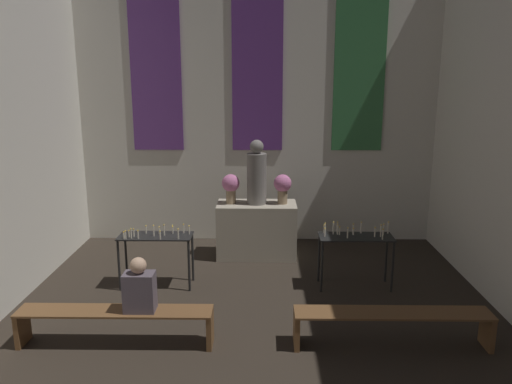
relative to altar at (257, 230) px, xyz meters
name	(u,v)px	position (x,y,z in m)	size (l,w,h in m)	color
wall_back	(257,95)	(0.00, 1.00, 2.32)	(6.92, 0.16, 5.55)	silver
altar	(257,230)	(0.00, 0.00, 0.00)	(1.39, 0.70, 0.96)	#ADA38E
statue	(257,175)	(0.00, 0.00, 0.99)	(0.34, 0.34, 1.12)	slate
flower_vase_left	(231,186)	(-0.45, 0.00, 0.80)	(0.31, 0.31, 0.52)	#937A5B
flower_vase_right	(283,186)	(0.45, 0.00, 0.80)	(0.31, 0.31, 0.52)	#937A5B
candle_rack_left	(156,243)	(-1.51, -1.34, 0.21)	(1.10, 0.45, 0.98)	black
candle_rack_right	(356,243)	(1.51, -1.33, 0.21)	(1.10, 0.45, 1.01)	black
pew_back_left	(115,319)	(-1.64, -3.08, -0.15)	(2.31, 0.36, 0.44)	brown
pew_back_right	(392,321)	(1.64, -3.08, -0.15)	(2.31, 0.36, 0.44)	brown
person_seated	(139,288)	(-1.33, -3.08, 0.25)	(0.36, 0.24, 0.66)	#564C56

